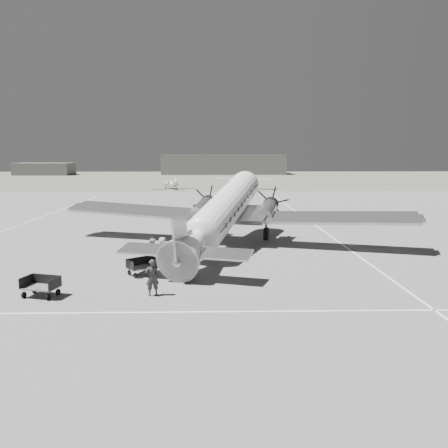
{
  "coord_description": "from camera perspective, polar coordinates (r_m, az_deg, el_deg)",
  "views": [
    {
      "loc": [
        1.79,
        -33.13,
        7.21
      ],
      "look_at": [
        2.47,
        -2.34,
        2.2
      ],
      "focal_mm": 35.0,
      "sensor_mm": 36.0,
      "label": 1
    }
  ],
  "objects": [
    {
      "name": "taxi_line_near",
      "position": [
        20.52,
        -6.32,
        -11.37
      ],
      "size": [
        60.0,
        0.15,
        0.01
      ],
      "primitive_type": "cube",
      "color": "silver",
      "rests_on": "ground"
    },
    {
      "name": "passenger",
      "position": [
        29.31,
        -8.03,
        -3.38
      ],
      "size": [
        0.64,
        0.89,
        1.7
      ],
      "primitive_type": "imported",
      "rotation": [
        0.0,
        0.0,
        1.69
      ],
      "color": "#B8B8B6",
      "rests_on": "ground"
    },
    {
      "name": "taxi_line_horizon",
      "position": [
        73.51,
        -2.66,
        3.61
      ],
      "size": [
        90.0,
        0.15,
        0.01
      ],
      "primitive_type": "cube",
      "color": "silver",
      "rests_on": "ground"
    },
    {
      "name": "baggage_cart_near",
      "position": [
        26.69,
        -10.62,
        -5.48
      ],
      "size": [
        2.17,
        2.07,
        1.0
      ],
      "primitive_type": null,
      "rotation": [
        0.0,
        0.0,
        0.65
      ],
      "color": "#525252",
      "rests_on": "ground"
    },
    {
      "name": "taxi_line_left",
      "position": [
        48.0,
        -25.6,
        -0.31
      ],
      "size": [
        0.15,
        60.0,
        0.01
      ],
      "primitive_type": "cube",
      "color": "silver",
      "rests_on": "ground"
    },
    {
      "name": "light_plane_left",
      "position": [
        89.76,
        -6.94,
        5.17
      ],
      "size": [
        11.11,
        10.16,
        1.88
      ],
      "primitive_type": null,
      "rotation": [
        0.0,
        0.0,
        0.38
      ],
      "color": "silver",
      "rests_on": "ground"
    },
    {
      "name": "shed_secondary",
      "position": [
        158.73,
        -22.39,
        6.67
      ],
      "size": [
        18.0,
        10.0,
        4.0
      ],
      "primitive_type": "cube",
      "color": "#525252",
      "rests_on": "ground"
    },
    {
      "name": "grass_infield",
      "position": [
        128.35,
        -2.08,
        6.01
      ],
      "size": [
        260.0,
        90.0,
        0.01
      ],
      "primitive_type": "cube",
      "color": "#59564B",
      "rests_on": "ground"
    },
    {
      "name": "hangar_main",
      "position": [
        153.21,
        -0.07,
        7.78
      ],
      "size": [
        42.0,
        14.0,
        6.6
      ],
      "color": "slate",
      "rests_on": "ground"
    },
    {
      "name": "ground",
      "position": [
        33.95,
        -4.27,
        -3.05
      ],
      "size": [
        260.0,
        260.0,
        0.0
      ],
      "primitive_type": "plane",
      "color": "slate",
      "rests_on": "ground"
    },
    {
      "name": "dc3_airliner",
      "position": [
        33.1,
        -0.08,
        1.5
      ],
      "size": [
        33.38,
        27.42,
        5.5
      ],
      "primitive_type": null,
      "rotation": [
        0.0,
        0.0,
        -0.29
      ],
      "color": "#B5B5B8",
      "rests_on": "ground"
    },
    {
      "name": "baggage_cart_far",
      "position": [
        24.19,
        -22.82,
        -7.56
      ],
      "size": [
        2.1,
        1.72,
        1.03
      ],
      "primitive_type": null,
      "rotation": [
        0.0,
        0.0,
        -0.26
      ],
      "color": "#525252",
      "rests_on": "ground"
    },
    {
      "name": "ramp_agent",
      "position": [
        27.99,
        -9.22,
        -3.78
      ],
      "size": [
        0.95,
        1.09,
        1.92
      ],
      "primitive_type": "imported",
      "rotation": [
        0.0,
        0.0,
        1.3
      ],
      "color": "#ACACAA",
      "rests_on": "ground"
    },
    {
      "name": "light_plane_right",
      "position": [
        89.03,
        2.55,
        5.37
      ],
      "size": [
        14.36,
        13.14,
        2.42
      ],
      "primitive_type": null,
      "rotation": [
        0.0,
        0.0,
        -0.38
      ],
      "color": "silver",
      "rests_on": "ground"
    },
    {
      "name": "taxi_line_right",
      "position": [
        35.41,
        15.54,
        -2.84
      ],
      "size": [
        0.15,
        80.0,
        0.01
      ],
      "primitive_type": "cube",
      "color": "silver",
      "rests_on": "ground"
    },
    {
      "name": "ground_crew",
      "position": [
        22.67,
        -9.36,
        -6.91
      ],
      "size": [
        0.81,
        0.66,
        1.9
      ],
      "primitive_type": "imported",
      "rotation": [
        0.0,
        0.0,
        3.49
      ],
      "color": "#2A2A2A",
      "rests_on": "ground"
    }
  ]
}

